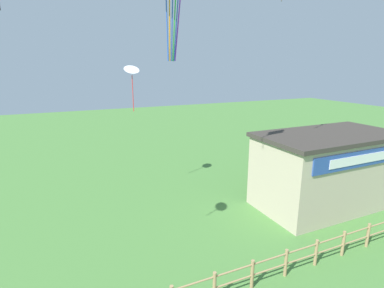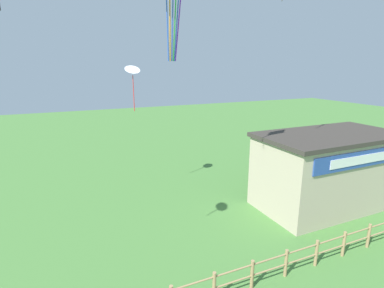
# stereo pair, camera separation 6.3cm
# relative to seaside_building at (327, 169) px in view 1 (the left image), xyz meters

# --- Properties ---
(wooden_fence) EXTENTS (20.26, 0.14, 1.23)m
(wooden_fence) POSITION_rel_seaside_building_xyz_m (-10.19, -4.30, -1.63)
(wooden_fence) COLOR #9E7F56
(wooden_fence) RESTS_ON ground_plane
(seaside_building) EXTENTS (8.84, 4.73, 4.60)m
(seaside_building) POSITION_rel_seaside_building_xyz_m (0.00, 0.00, 0.00)
(seaside_building) COLOR #B7A88E
(seaside_building) RESTS_ON ground_plane
(kite_white_delta) EXTENTS (0.99, 0.90, 2.90)m
(kite_white_delta) POSITION_rel_seaside_building_xyz_m (-10.32, 6.42, 5.89)
(kite_white_delta) COLOR white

